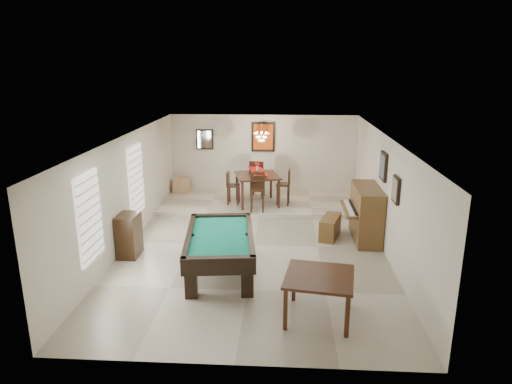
# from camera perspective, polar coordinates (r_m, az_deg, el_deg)

# --- Properties ---
(ground_plane) EXTENTS (6.00, 9.00, 0.02)m
(ground_plane) POSITION_cam_1_polar(r_m,az_deg,el_deg) (10.96, -0.19, -6.70)
(ground_plane) COLOR beige
(wall_back) EXTENTS (6.00, 0.04, 2.60)m
(wall_back) POSITION_cam_1_polar(r_m,az_deg,el_deg) (14.90, 0.90, 4.65)
(wall_back) COLOR silver
(wall_back) RESTS_ON ground_plane
(wall_front) EXTENTS (6.00, 0.04, 2.60)m
(wall_front) POSITION_cam_1_polar(r_m,az_deg,el_deg) (6.34, -2.82, -11.34)
(wall_front) COLOR silver
(wall_front) RESTS_ON ground_plane
(wall_left) EXTENTS (0.04, 9.00, 2.60)m
(wall_left) POSITION_cam_1_polar(r_m,az_deg,el_deg) (11.12, -15.81, 0.15)
(wall_left) COLOR silver
(wall_left) RESTS_ON ground_plane
(wall_right) EXTENTS (0.04, 9.00, 2.60)m
(wall_right) POSITION_cam_1_polar(r_m,az_deg,el_deg) (10.77, 15.94, -0.36)
(wall_right) COLOR silver
(wall_right) RESTS_ON ground_plane
(ceiling) EXTENTS (6.00, 9.00, 0.04)m
(ceiling) POSITION_cam_1_polar(r_m,az_deg,el_deg) (10.25, -0.20, 6.90)
(ceiling) COLOR white
(ceiling) RESTS_ON wall_back
(dining_step) EXTENTS (6.00, 2.50, 0.12)m
(dining_step) POSITION_cam_1_polar(r_m,az_deg,el_deg) (13.99, 0.65, -1.33)
(dining_step) COLOR beige
(dining_step) RESTS_ON ground_plane
(window_left_front) EXTENTS (0.06, 1.00, 1.70)m
(window_left_front) POSITION_cam_1_polar(r_m,az_deg,el_deg) (9.13, -20.10, -2.98)
(window_left_front) COLOR white
(window_left_front) RESTS_ON wall_left
(window_left_rear) EXTENTS (0.06, 1.00, 1.70)m
(window_left_rear) POSITION_cam_1_polar(r_m,az_deg,el_deg) (11.64, -14.76, 1.42)
(window_left_rear) COLOR white
(window_left_rear) RESTS_ON wall_left
(pool_table) EXTENTS (1.62, 2.62, 0.83)m
(pool_table) POSITION_cam_1_polar(r_m,az_deg,el_deg) (9.46, -4.49, -7.75)
(pool_table) COLOR black
(pool_table) RESTS_ON ground_plane
(square_table) EXTENTS (1.29, 1.29, 0.78)m
(square_table) POSITION_cam_1_polar(r_m,az_deg,el_deg) (7.97, 7.83, -12.82)
(square_table) COLOR black
(square_table) RESTS_ON ground_plane
(upright_piano) EXTENTS (0.89, 1.58, 1.32)m
(upright_piano) POSITION_cam_1_polar(r_m,az_deg,el_deg) (11.40, 12.84, -2.62)
(upright_piano) COLOR brown
(upright_piano) RESTS_ON ground_plane
(piano_bench) EXTENTS (0.63, 1.02, 0.53)m
(piano_bench) POSITION_cam_1_polar(r_m,az_deg,el_deg) (11.50, 9.25, -4.36)
(piano_bench) COLOR brown
(piano_bench) RESTS_ON ground_plane
(apothecary_chest) EXTENTS (0.43, 0.65, 0.97)m
(apothecary_chest) POSITION_cam_1_polar(r_m,az_deg,el_deg) (10.61, -15.59, -5.22)
(apothecary_chest) COLOR black
(apothecary_chest) RESTS_ON ground_plane
(dining_table) EXTENTS (1.49, 1.49, 1.01)m
(dining_table) POSITION_cam_1_polar(r_m,az_deg,el_deg) (13.55, 0.17, 0.58)
(dining_table) COLOR black
(dining_table) RESTS_ON dining_step
(flower_vase) EXTENTS (0.19, 0.19, 0.27)m
(flower_vase) POSITION_cam_1_polar(r_m,az_deg,el_deg) (13.39, 0.17, 3.22)
(flower_vase) COLOR #B5160F
(flower_vase) RESTS_ON dining_table
(dining_chair_south) EXTENTS (0.42, 0.42, 1.11)m
(dining_chair_south) POSITION_cam_1_polar(r_m,az_deg,el_deg) (12.87, 0.17, -0.03)
(dining_chair_south) COLOR black
(dining_chair_south) RESTS_ON dining_step
(dining_chair_north) EXTENTS (0.49, 0.49, 1.18)m
(dining_chair_north) POSITION_cam_1_polar(r_m,az_deg,el_deg) (14.22, 0.19, 1.67)
(dining_chair_north) COLOR black
(dining_chair_north) RESTS_ON dining_step
(dining_chair_west) EXTENTS (0.38, 0.38, 0.97)m
(dining_chair_west) POSITION_cam_1_polar(r_m,az_deg,el_deg) (13.58, -2.84, 0.50)
(dining_chair_west) COLOR black
(dining_chair_west) RESTS_ON dining_step
(dining_chair_east) EXTENTS (0.42, 0.42, 1.06)m
(dining_chair_east) POSITION_cam_1_polar(r_m,az_deg,el_deg) (13.52, 3.42, 0.63)
(dining_chair_east) COLOR black
(dining_chair_east) RESTS_ON dining_step
(corner_bench) EXTENTS (0.49, 0.58, 0.46)m
(corner_bench) POSITION_cam_1_polar(r_m,az_deg,el_deg) (15.02, -9.30, 0.82)
(corner_bench) COLOR tan
(corner_bench) RESTS_ON dining_step
(chandelier) EXTENTS (0.44, 0.44, 0.60)m
(chandelier) POSITION_cam_1_polar(r_m,az_deg,el_deg) (13.47, 0.67, 7.33)
(chandelier) COLOR #FFE5B2
(chandelier) RESTS_ON ceiling
(back_painting) EXTENTS (0.75, 0.06, 0.95)m
(back_painting) POSITION_cam_1_polar(r_m,az_deg,el_deg) (14.76, 0.90, 6.91)
(back_painting) COLOR #D84C14
(back_painting) RESTS_ON wall_back
(back_mirror) EXTENTS (0.55, 0.06, 0.65)m
(back_mirror) POSITION_cam_1_polar(r_m,az_deg,el_deg) (14.98, -6.43, 6.55)
(back_mirror) COLOR white
(back_mirror) RESTS_ON wall_back
(right_picture_upper) EXTENTS (0.06, 0.55, 0.65)m
(right_picture_upper) POSITION_cam_1_polar(r_m,az_deg,el_deg) (10.90, 15.65, 3.11)
(right_picture_upper) COLOR slate
(right_picture_upper) RESTS_ON wall_right
(right_picture_lower) EXTENTS (0.06, 0.45, 0.55)m
(right_picture_lower) POSITION_cam_1_polar(r_m,az_deg,el_deg) (9.72, 17.10, 0.26)
(right_picture_lower) COLOR gray
(right_picture_lower) RESTS_ON wall_right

